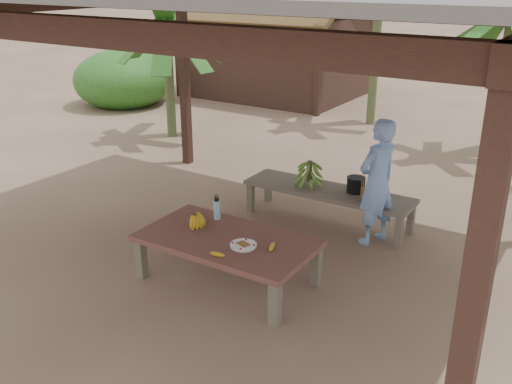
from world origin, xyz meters
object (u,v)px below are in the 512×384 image
Objects in this scene: water_flask at (217,209)px; cooking_pot at (356,185)px; bench at (328,194)px; ripe_banana_bunch at (194,219)px; woman at (377,182)px; plate at (243,245)px; work_table at (227,243)px.

cooking_pot is (0.90, 1.71, -0.07)m from water_flask.
ripe_banana_bunch is at bearing -110.86° from bench.
cooking_pot is 0.15× the size of woman.
plate is at bearing -33.42° from water_flask.
plate is at bearing -89.24° from bench.
ripe_banana_bunch reaches higher than plate.
cooking_pot is (1.01, 1.98, -0.03)m from ripe_banana_bunch.
plate reaches higher than work_table.
woman is (1.40, 1.66, 0.18)m from ripe_banana_bunch.
cooking_pot is 0.55m from woman.
ripe_banana_bunch is (-0.69, -1.87, 0.18)m from bench.
bench is 1.71m from water_flask.
cooking_pot reaches higher than work_table.
ripe_banana_bunch is at bearing 169.12° from plate.
woman is (0.72, -0.21, 0.37)m from bench.
ripe_banana_bunch reaches higher than cooking_pot.
woman is at bearing 49.85° from ripe_banana_bunch.
work_table is at bearing 162.19° from plate.
plate is 0.76m from water_flask.
woman is (0.92, 1.72, 0.32)m from work_table.
ripe_banana_bunch is at bearing -117.03° from cooking_pot.
ripe_banana_bunch is 0.75m from plate.
bench is at bearing -161.49° from cooking_pot.
work_table is 0.50m from ripe_banana_bunch.
work_table is at bearing -7.09° from woman.
water_flask is 1.27× the size of cooking_pot.
bench is at bearing 70.15° from water_flask.
bench is at bearing 83.04° from work_table.
work_table is 1.98m from woman.
plate is (0.74, -0.14, -0.06)m from ripe_banana_bunch.
water_flask is at bearing 68.55° from ripe_banana_bunch.
bench is 8.25× the size of plate.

